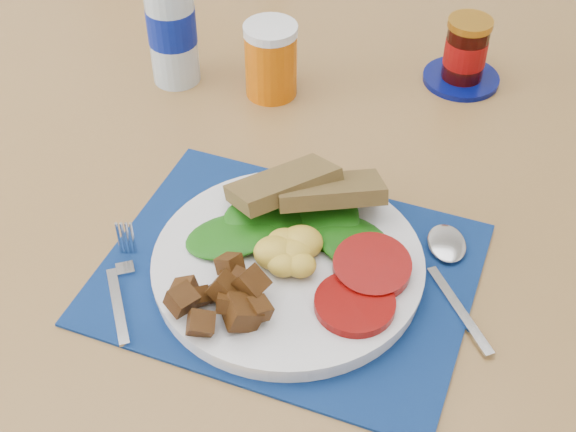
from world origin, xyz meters
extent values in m
cube|color=brown|center=(0.00, 0.20, 0.73)|extent=(1.40, 0.90, 0.04)
cylinder|color=brown|center=(0.64, 0.59, 0.35)|extent=(0.06, 0.06, 0.71)
cube|color=brown|center=(0.04, 0.98, 0.45)|extent=(0.56, 0.55, 0.04)
cylinder|color=brown|center=(0.28, 1.08, 0.21)|extent=(0.04, 0.04, 0.43)
cylinder|color=brown|center=(-0.07, 1.21, 0.21)|extent=(0.04, 0.04, 0.43)
cylinder|color=brown|center=(0.16, 0.74, 0.21)|extent=(0.04, 0.04, 0.43)
cylinder|color=brown|center=(-0.20, 0.88, 0.21)|extent=(0.04, 0.04, 0.43)
cube|color=black|center=(0.17, -0.02, 0.75)|extent=(0.50, 0.45, 0.00)
cylinder|color=silver|center=(0.17, -0.02, 0.76)|extent=(0.30, 0.30, 0.02)
ellipsoid|color=gold|center=(0.18, -0.02, 0.79)|extent=(0.07, 0.07, 0.03)
cylinder|color=#8C0805|center=(0.26, -0.06, 0.78)|extent=(0.09, 0.09, 0.01)
ellipsoid|color=#0F3D07|center=(0.18, 0.03, 0.78)|extent=(0.16, 0.10, 0.02)
cube|color=olive|center=(0.20, 0.07, 0.81)|extent=(0.14, 0.11, 0.04)
cube|color=#B2B5BA|center=(-0.01, -0.07, 0.76)|extent=(0.04, 0.11, 0.00)
cube|color=#B2B5BA|center=(-0.01, 0.00, 0.76)|extent=(0.04, 0.06, 0.00)
cube|color=#B2B5BA|center=(0.36, -0.08, 0.76)|extent=(0.06, 0.13, 0.00)
ellipsoid|color=#B2B5BA|center=(0.36, 0.02, 0.76)|extent=(0.05, 0.06, 0.01)
cylinder|color=#ADBFCC|center=(0.01, 0.38, 0.84)|extent=(0.07, 0.07, 0.18)
cylinder|color=navy|center=(0.01, 0.38, 0.84)|extent=(0.07, 0.07, 0.05)
cylinder|color=#C95905|center=(0.15, 0.34, 0.80)|extent=(0.08, 0.08, 0.10)
cylinder|color=#050D59|center=(0.43, 0.37, 0.75)|extent=(0.11, 0.11, 0.01)
cylinder|color=black|center=(0.43, 0.37, 0.80)|extent=(0.06, 0.06, 0.08)
cylinder|color=maroon|center=(0.43, 0.37, 0.80)|extent=(0.06, 0.06, 0.04)
cylinder|color=#AF741D|center=(0.43, 0.37, 0.85)|extent=(0.06, 0.06, 0.01)
camera|label=1|loc=(0.17, -0.64, 1.43)|focal=50.00mm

